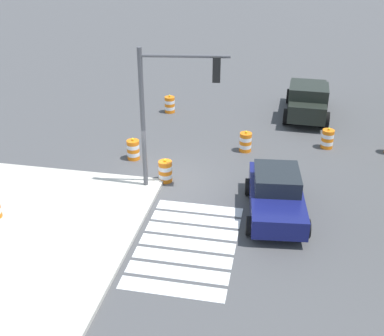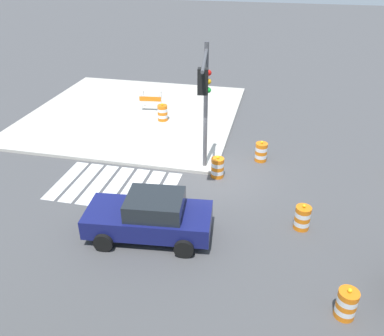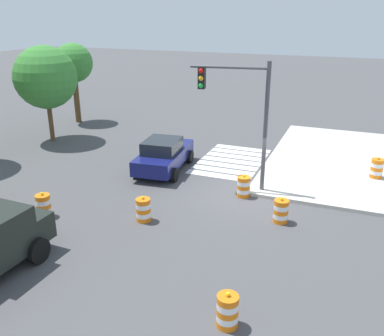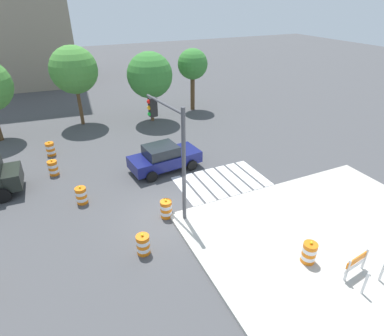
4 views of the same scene
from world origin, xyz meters
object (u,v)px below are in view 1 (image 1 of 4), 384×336
Objects in this scene: traffic_light_pole at (173,95)px; traffic_barrel_crosswalk_end at (327,139)px; pickup_truck at (308,100)px; traffic_barrel_near_corner at (246,142)px; sports_car at (276,194)px; traffic_barrel_median_near at (165,171)px; traffic_barrel_median_far at (133,150)px; traffic_barrel_far_curb at (170,105)px.

traffic_barrel_crosswalk_end is at bearing 129.95° from traffic_light_pole.
pickup_truck reaches higher than traffic_barrel_near_corner.
sports_car is 4.81m from traffic_barrel_median_near.
sports_car reaches higher than traffic_barrel_median_near.
sports_car is 5.40m from traffic_barrel_near_corner.
traffic_barrel_median_near is 2.59m from traffic_barrel_median_far.
traffic_barrel_median_far is at bearing -117.41° from sports_car.
traffic_light_pole reaches higher than sports_car.
sports_car reaches higher than traffic_barrel_far_curb.
traffic_barrel_median_far is (2.93, -8.60, 0.00)m from traffic_barrel_crosswalk_end.
pickup_truck reaches higher than traffic_barrel_far_curb.
traffic_barrel_near_corner and traffic_barrel_median_far have the same top height.
traffic_barrel_near_corner and traffic_barrel_crosswalk_end have the same top height.
traffic_barrel_median_near is at bearing 12.30° from traffic_barrel_far_curb.
sports_car is 10.31m from pickup_truck.
traffic_barrel_far_curb is at bearing -146.56° from sports_car.
pickup_truck is at bearing 146.24° from traffic_barrel_median_near.
pickup_truck is 10.40m from traffic_barrel_median_near.
traffic_barrel_crosswalk_end is 8.98m from traffic_barrel_far_curb.
traffic_barrel_near_corner is at bearing 140.48° from traffic_barrel_median_near.
traffic_barrel_far_curb is at bearing -132.66° from traffic_barrel_near_corner.
pickup_truck is 5.10× the size of traffic_barrel_median_far.
traffic_light_pole is at bearing -50.05° from traffic_barrel_crosswalk_end.
sports_car is at bearing 75.05° from traffic_light_pole.
traffic_barrel_median_far is at bearing -133.22° from traffic_light_pole.
traffic_barrel_crosswalk_end and traffic_barrel_median_far have the same top height.
traffic_barrel_crosswalk_end is 1.00× the size of traffic_barrel_median_near.
traffic_barrel_near_corner is at bearing -73.45° from traffic_barrel_crosswalk_end.
traffic_barrel_near_corner is 1.00× the size of traffic_barrel_crosswalk_end.
pickup_truck is 5.10× the size of traffic_barrel_near_corner.
traffic_barrel_median_far is (-1.75, -1.92, 0.00)m from traffic_barrel_median_near.
pickup_truck is at bearing 173.02° from sports_car.
traffic_light_pole reaches higher than traffic_barrel_crosswalk_end.
traffic_barrel_far_curb is (-4.28, -4.65, 0.00)m from traffic_barrel_near_corner.
sports_car reaches higher than traffic_barrel_crosswalk_end.
traffic_barrel_crosswalk_end and traffic_barrel_median_near have the same top height.
traffic_light_pole is (9.15, -5.28, 2.94)m from pickup_truck.
pickup_truck is at bearing 150.00° from traffic_light_pole.
sports_car is 0.81× the size of traffic_light_pole.
traffic_barrel_median_far is 0.19× the size of traffic_light_pole.
traffic_barrel_near_corner and traffic_barrel_far_curb have the same top height.
traffic_barrel_crosswalk_end is at bearing 69.32° from traffic_barrel_far_curb.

